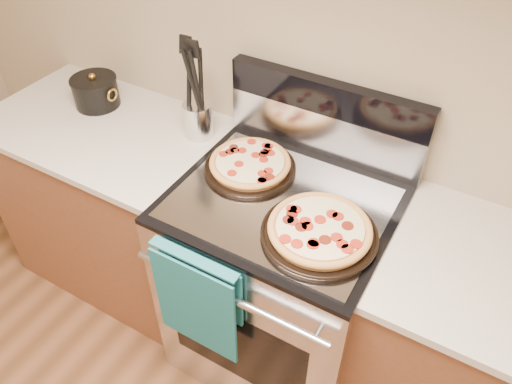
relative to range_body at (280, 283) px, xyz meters
The scene contains 16 objects.
wall_back 0.97m from the range_body, 90.00° to the left, with size 4.00×4.00×0.00m, color tan.
range_body is the anchor object (origin of this frame).
oven_window 0.34m from the range_body, 90.00° to the right, with size 0.56×0.01×0.40m, color black.
cooktop 0.46m from the range_body, ahead, with size 0.76×0.68×0.02m, color black.
backsplash_lower 0.64m from the range_body, 90.00° to the left, with size 0.76×0.06×0.18m, color silver.
backsplash_upper 0.77m from the range_body, 90.00° to the left, with size 0.76×0.06×0.12m, color black.
oven_handle 0.51m from the range_body, 90.00° to the right, with size 0.03×0.03×0.70m, color silver.
dish_towel 0.47m from the range_body, 107.74° to the right, with size 0.32×0.05×0.42m, color #16726A, non-canonical shape.
foil_sheet 0.47m from the range_body, 90.00° to the right, with size 0.70×0.55×0.01m, color gray.
cabinet_left 0.88m from the range_body, behind, with size 1.00×0.62×0.88m, color brown.
countertop_left 0.99m from the range_body, behind, with size 1.02×0.64×0.03m, color beige.
cabinet_right 0.88m from the range_body, ahead, with size 1.00×0.62×0.88m, color brown.
pepperoni_pizza_back 0.53m from the range_body, 158.67° to the left, with size 0.33×0.33×0.04m, color #C3813B, non-canonical shape.
pepperoni_pizza_front 0.54m from the range_body, 31.19° to the right, with size 0.37×0.37×0.05m, color #C3813B, non-canonical shape.
utensil_crock 0.74m from the range_body, 159.95° to the left, with size 0.11×0.11×0.14m, color silver.
saucepan 1.13m from the range_body, behind, with size 0.19×0.19×0.12m, color black.
Camera 1 is at (0.55, 0.50, 2.08)m, focal length 35.00 mm.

